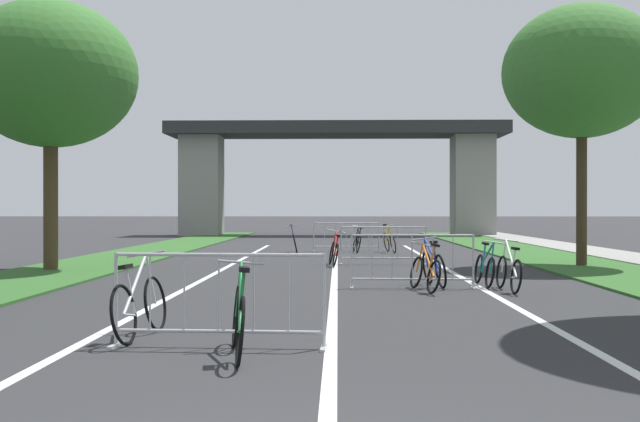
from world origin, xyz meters
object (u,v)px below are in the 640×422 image
at_px(crowd_barrier_third, 383,246).
at_px(bicycle_purple_9, 295,242).
at_px(tree_right_oak_near, 582,72).
at_px(bicycle_red_6, 334,252).
at_px(bicycle_blue_1, 434,267).
at_px(bicycle_silver_0, 140,305).
at_px(bicycle_black_5, 357,241).
at_px(bicycle_green_4, 239,319).
at_px(tree_left_cypress_far, 51,75).
at_px(bicycle_white_3, 509,272).
at_px(crowd_barrier_fourth, 346,237).
at_px(bicycle_teal_2, 485,269).
at_px(bicycle_yellow_7, 389,241).
at_px(bicycle_orange_8, 425,272).
at_px(crowd_barrier_nearest, 219,301).
at_px(crowd_barrier_second, 412,261).

height_order(crowd_barrier_third, bicycle_purple_9, crowd_barrier_third).
xyz_separation_m(tree_right_oak_near, bicycle_red_6, (-6.53, 0.32, -4.79)).
relative_size(bicycle_blue_1, bicycle_red_6, 0.94).
xyz_separation_m(tree_right_oak_near, bicycle_silver_0, (-8.79, -11.31, -4.75)).
xyz_separation_m(crowd_barrier_third, bicycle_black_5, (-0.57, 5.95, -0.14)).
height_order(bicycle_green_4, bicycle_red_6, bicycle_green_4).
xyz_separation_m(tree_left_cypress_far, crowd_barrier_third, (8.34, 2.43, -4.32)).
bearing_deg(tree_right_oak_near, crowd_barrier_third, 171.09).
bearing_deg(bicycle_white_3, bicycle_red_6, 114.67).
relative_size(crowd_barrier_fourth, bicycle_teal_2, 1.48).
bearing_deg(bicycle_black_5, bicycle_yellow_7, -13.32).
bearing_deg(bicycle_orange_8, tree_right_oak_near, 39.82).
relative_size(crowd_barrier_nearest, bicycle_black_5, 1.39).
xyz_separation_m(crowd_barrier_second, bicycle_blue_1, (0.46, 0.43, -0.15)).
height_order(tree_right_oak_near, bicycle_red_6, tree_right_oak_near).
bearing_deg(bicycle_blue_1, bicycle_red_6, 101.93).
height_order(tree_left_cypress_far, crowd_barrier_nearest, tree_left_cypress_far).
xyz_separation_m(crowd_barrier_fourth, bicycle_blue_1, (1.60, -12.29, -0.15)).
bearing_deg(bicycle_blue_1, bicycle_black_5, 87.52).
relative_size(tree_right_oak_near, bicycle_silver_0, 4.00).
xyz_separation_m(crowd_barrier_nearest, crowd_barrier_third, (2.57, 12.72, 0.00)).
distance_m(crowd_barrier_second, bicycle_orange_8, 0.57).
bearing_deg(bicycle_purple_9, bicycle_red_6, 98.72).
xyz_separation_m(crowd_barrier_nearest, crowd_barrier_fourth, (1.62, 19.08, 0.00)).
bearing_deg(bicycle_black_5, crowd_barrier_second, -91.85).
xyz_separation_m(crowd_barrier_fourth, bicycle_red_6, (-0.41, -6.85, -0.16)).
relative_size(crowd_barrier_third, bicycle_purple_9, 1.45).
bearing_deg(bicycle_green_4, bicycle_red_6, 76.28).
height_order(bicycle_teal_2, bicycle_white_3, bicycle_white_3).
xyz_separation_m(crowd_barrier_second, bicycle_red_6, (-1.54, 5.87, -0.16)).
height_order(crowd_barrier_nearest, crowd_barrier_second, same).
distance_m(bicycle_white_3, bicycle_yellow_7, 12.71).
distance_m(tree_right_oak_near, bicycle_silver_0, 15.09).
distance_m(bicycle_white_3, bicycle_red_6, 7.15).
bearing_deg(bicycle_teal_2, bicycle_yellow_7, -86.22).
height_order(crowd_barrier_nearest, bicycle_yellow_7, crowd_barrier_nearest).
height_order(tree_left_cypress_far, tree_right_oak_near, tree_right_oak_near).
bearing_deg(bicycle_blue_1, bicycle_purple_9, 97.97).
relative_size(crowd_barrier_nearest, bicycle_green_4, 1.38).
bearing_deg(bicycle_red_6, bicycle_black_5, 77.29).
bearing_deg(bicycle_teal_2, bicycle_red_6, -62.20).
bearing_deg(tree_left_cypress_far, bicycle_black_5, 47.17).
bearing_deg(crowd_barrier_third, bicycle_teal_2, -74.06).
xyz_separation_m(bicycle_teal_2, bicycle_black_5, (-2.24, 11.79, 0.04)).
distance_m(tree_right_oak_near, bicycle_green_4, 15.28).
xyz_separation_m(bicycle_green_4, bicycle_purple_9, (-0.49, 19.04, -0.02)).
xyz_separation_m(crowd_barrier_nearest, bicycle_teal_2, (4.24, 6.88, -0.17)).
bearing_deg(bicycle_black_5, bicycle_purple_9, 179.33).
height_order(bicycle_green_4, bicycle_yellow_7, bicycle_yellow_7).
bearing_deg(bicycle_white_3, tree_right_oak_near, 59.02).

